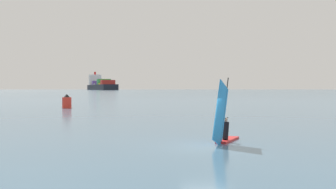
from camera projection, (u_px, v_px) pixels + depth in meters
ground_plane at (207, 147)px, 19.39m from camera, size 4000.00×4000.00×0.00m
windsurfer at (224, 126)px, 21.07m from camera, size 2.69×3.33×3.84m
cargo_ship at (101, 86)px, 723.21m from camera, size 54.15×183.75×37.69m
channel_buoy at (67, 102)px, 57.32m from camera, size 1.38×1.38×2.17m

